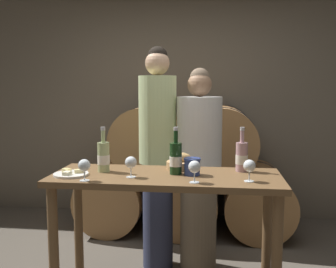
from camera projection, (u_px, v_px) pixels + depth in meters
stone_wall_back at (189, 79)px, 4.56m from camera, size 10.00×0.12×3.20m
barrel_stack at (185, 174)px, 4.13m from camera, size 2.21×0.88×1.32m
tasting_table at (166, 200)px, 2.55m from camera, size 1.48×0.57×0.95m
person_left at (158, 155)px, 3.22m from camera, size 0.31×0.31×1.83m
person_right at (199, 170)px, 3.19m from camera, size 0.36×0.36×1.66m
wine_bottle_red at (176, 158)px, 2.53m from camera, size 0.08×0.08×0.31m
wine_bottle_white at (104, 157)px, 2.60m from camera, size 0.08×0.08×0.30m
wine_bottle_rose at (242, 157)px, 2.61m from camera, size 0.08×0.08×0.30m
blue_crock at (192, 166)px, 2.51m from camera, size 0.11×0.11×0.11m
bread_basket at (180, 163)px, 2.70m from camera, size 0.19×0.19×0.11m
cheese_plate at (71, 174)px, 2.51m from camera, size 0.22×0.22×0.04m
wine_glass_far_left at (84, 166)px, 2.35m from camera, size 0.07×0.07×0.13m
wine_glass_left at (131, 163)px, 2.44m from camera, size 0.07×0.07×0.13m
wine_glass_center at (194, 167)px, 2.30m from camera, size 0.07×0.07×0.13m
wine_glass_right at (249, 166)px, 2.33m from camera, size 0.07×0.07×0.13m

